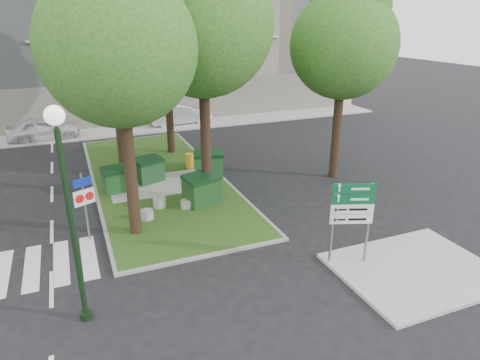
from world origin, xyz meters
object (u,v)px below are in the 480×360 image
dumpster_c (201,190)px  directional_sign (352,211)px  tree_median_near_left (119,32)px  tree_median_far (164,5)px  car_white (44,129)px  dumpster_b (149,170)px  tree_street_right (345,34)px  car_silver (180,114)px  traffic_sign_pole (84,198)px  tree_median_near_right (203,10)px  bollard_left (147,215)px  street_lamp (67,194)px  bollard_right (186,204)px  litter_bin (189,161)px  tree_median_mid (112,35)px  dumpster_d (209,163)px  dumpster_a (117,179)px  bollard_mid (159,202)px

dumpster_c → directional_sign: (3.10, -6.32, 1.20)m
directional_sign → tree_median_near_left: bearing=162.2°
tree_median_far → car_white: bearing=140.1°
dumpster_b → directional_sign: 10.98m
tree_street_right → car_silver: bearing=107.8°
dumpster_c → traffic_sign_pole: 5.04m
directional_sign → car_white: size_ratio=0.62×
tree_median_near_right → bollard_left: (-2.98, -1.09, -7.68)m
street_lamp → traffic_sign_pole: bearing=84.8°
bollard_right → street_lamp: bearing=-127.9°
tree_street_right → traffic_sign_pole: bearing=-169.4°
litter_bin → tree_median_mid: bearing=176.3°
dumpster_d → street_lamp: street_lamp is taller
tree_median_mid → dumpster_c: size_ratio=5.86×
bollard_right → car_white: bearing=112.1°
dumpster_a → litter_bin: size_ratio=1.83×
bollard_mid → litter_bin: 5.13m
tree_median_mid → bollard_left: tree_median_mid is taller
car_white → bollard_mid: bearing=-163.7°
tree_street_right → dumpster_b: tree_street_right is taller
tree_median_near_left → litter_bin: size_ratio=13.56×
dumpster_a → litter_bin: bearing=15.5°
dumpster_a → bollard_mid: bearing=-70.6°
tree_median_near_right → bollard_mid: size_ratio=20.55×
tree_median_near_right → dumpster_a: (-3.68, 2.36, -7.29)m
tree_median_near_right → tree_median_far: size_ratio=0.96×
tree_median_mid → dumpster_d: tree_median_mid is taller
tree_median_near_left → directional_sign: 9.44m
tree_median_near_left → directional_sign: (6.11, -4.81, -5.35)m
street_lamp → traffic_sign_pole: size_ratio=2.25×
tree_median_near_left → dumpster_b: 8.42m
tree_median_far → dumpster_a: tree_median_far is taller
dumpster_d → directional_sign: size_ratio=0.61×
bollard_mid → directional_sign: size_ratio=0.20×
dumpster_d → car_silver: size_ratio=0.35×
tree_median_far → dumpster_b: bearing=-117.1°
dumpster_d → litter_bin: size_ratio=2.18×
tree_median_near_right → tree_street_right: size_ratio=1.14×
dumpster_b → car_white: 11.57m
tree_median_near_right → tree_median_far: tree_median_far is taller
dumpster_a → dumpster_d: bearing=-5.8°
bollard_right → car_white: 15.34m
tree_median_far → dumpster_b: size_ratio=7.52×
bollard_mid → car_white: car_white is taller
tree_median_near_right → dumpster_c: 7.25m
dumpster_b → tree_median_mid: bearing=101.9°
car_silver → dumpster_b: bearing=153.5°
tree_median_near_left → street_lamp: tree_median_near_left is taller
tree_median_mid → bollard_right: bearing=-71.1°
tree_median_far → bollard_right: size_ratio=23.85×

